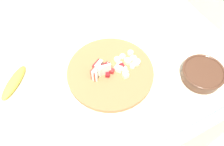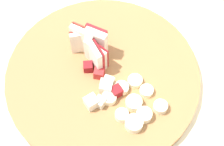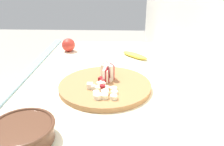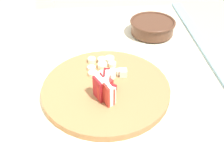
{
  "view_description": "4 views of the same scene",
  "coord_description": "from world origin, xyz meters",
  "px_view_note": "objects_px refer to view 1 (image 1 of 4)",
  "views": [
    {
      "loc": [
        -0.18,
        -0.41,
        1.69
      ],
      "look_at": [
        0.05,
        0.03,
        0.94
      ],
      "focal_mm": 36.49,
      "sensor_mm": 36.0,
      "label": 1
    },
    {
      "loc": [
        0.3,
        -0.12,
        1.43
      ],
      "look_at": [
        0.08,
        0.04,
        0.98
      ],
      "focal_mm": 51.65,
      "sensor_mm": 36.0,
      "label": 2
    },
    {
      "loc": [
        0.81,
        0.1,
        1.3
      ],
      "look_at": [
        0.03,
        0.07,
        0.96
      ],
      "focal_mm": 35.71,
      "sensor_mm": 36.0,
      "label": 3
    },
    {
      "loc": [
        -0.5,
        0.07,
        1.4
      ],
      "look_at": [
        0.08,
        0.03,
        0.95
      ],
      "focal_mm": 42.44,
      "sensor_mm": 36.0,
      "label": 4
    }
  ],
  "objects_px": {
    "cutting_board": "(110,72)",
    "ceramic_bowl": "(202,74)",
    "apple_wedge_fan": "(100,70)",
    "banana_peel": "(14,82)",
    "apple_dice_pile": "(118,71)",
    "banana_slice_rows": "(128,61)"
  },
  "relations": [
    {
      "from": "apple_wedge_fan",
      "to": "banana_peel",
      "type": "xyz_separation_m",
      "value": [
        -0.32,
        0.13,
        -0.04
      ]
    },
    {
      "from": "cutting_board",
      "to": "ceramic_bowl",
      "type": "distance_m",
      "value": 0.37
    },
    {
      "from": "apple_wedge_fan",
      "to": "ceramic_bowl",
      "type": "bearing_deg",
      "value": -29.04
    },
    {
      "from": "cutting_board",
      "to": "apple_dice_pile",
      "type": "xyz_separation_m",
      "value": [
        0.03,
        -0.02,
        0.02
      ]
    },
    {
      "from": "cutting_board",
      "to": "apple_dice_pile",
      "type": "relative_size",
      "value": 3.84
    },
    {
      "from": "cutting_board",
      "to": "ceramic_bowl",
      "type": "relative_size",
      "value": 2.1
    },
    {
      "from": "apple_dice_pile",
      "to": "banana_slice_rows",
      "type": "xyz_separation_m",
      "value": [
        0.06,
        0.02,
        -0.0
      ]
    },
    {
      "from": "ceramic_bowl",
      "to": "banana_peel",
      "type": "relative_size",
      "value": 1.01
    },
    {
      "from": "cutting_board",
      "to": "apple_dice_pile",
      "type": "bearing_deg",
      "value": -38.2
    },
    {
      "from": "banana_slice_rows",
      "to": "apple_wedge_fan",
      "type": "bearing_deg",
      "value": 178.85
    },
    {
      "from": "apple_wedge_fan",
      "to": "ceramic_bowl",
      "type": "height_order",
      "value": "apple_wedge_fan"
    },
    {
      "from": "cutting_board",
      "to": "banana_peel",
      "type": "relative_size",
      "value": 2.12
    },
    {
      "from": "ceramic_bowl",
      "to": "apple_wedge_fan",
      "type": "bearing_deg",
      "value": 150.96
    },
    {
      "from": "apple_dice_pile",
      "to": "banana_peel",
      "type": "xyz_separation_m",
      "value": [
        -0.39,
        0.15,
        -0.02
      ]
    },
    {
      "from": "apple_wedge_fan",
      "to": "apple_dice_pile",
      "type": "relative_size",
      "value": 0.96
    },
    {
      "from": "banana_slice_rows",
      "to": "banana_peel",
      "type": "distance_m",
      "value": 0.47
    },
    {
      "from": "cutting_board",
      "to": "apple_wedge_fan",
      "type": "relative_size",
      "value": 4.02
    },
    {
      "from": "apple_dice_pile",
      "to": "banana_slice_rows",
      "type": "distance_m",
      "value": 0.07
    },
    {
      "from": "ceramic_bowl",
      "to": "banana_peel",
      "type": "bearing_deg",
      "value": 154.2
    },
    {
      "from": "ceramic_bowl",
      "to": "banana_peel",
      "type": "xyz_separation_m",
      "value": [
        -0.67,
        0.32,
        -0.02
      ]
    },
    {
      "from": "apple_wedge_fan",
      "to": "banana_peel",
      "type": "relative_size",
      "value": 0.53
    },
    {
      "from": "apple_dice_pile",
      "to": "ceramic_bowl",
      "type": "height_order",
      "value": "ceramic_bowl"
    }
  ]
}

